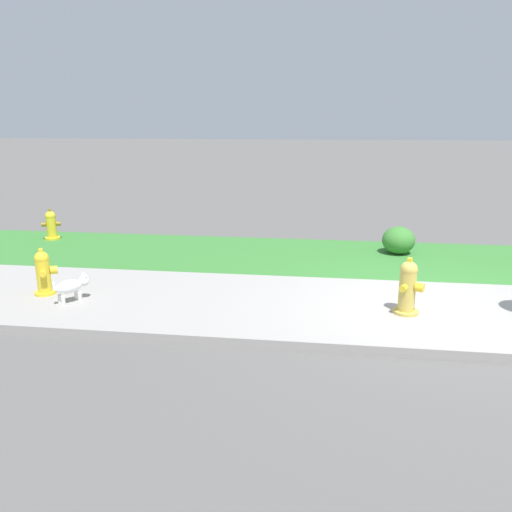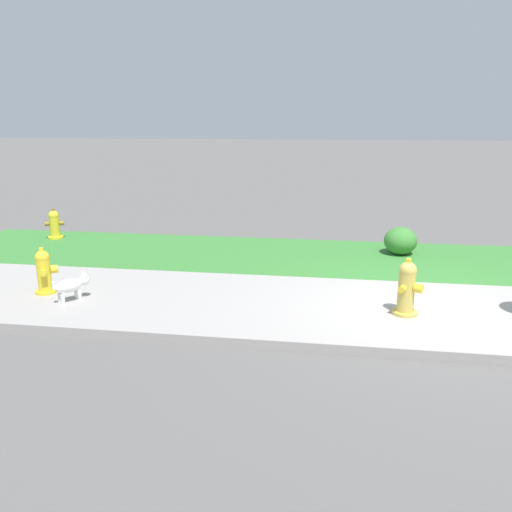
{
  "view_description": "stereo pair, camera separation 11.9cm",
  "coord_description": "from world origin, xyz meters",
  "px_view_note": "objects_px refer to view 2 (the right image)",
  "views": [
    {
      "loc": [
        -1.61,
        -6.53,
        2.5
      ],
      "look_at": [
        -2.62,
        1.05,
        0.4
      ],
      "focal_mm": 35.0,
      "sensor_mm": 36.0,
      "label": 1
    },
    {
      "loc": [
        -1.49,
        -6.51,
        2.5
      ],
      "look_at": [
        -2.62,
        1.05,
        0.4
      ],
      "focal_mm": 35.0,
      "sensor_mm": 36.0,
      "label": 2
    }
  ],
  "objects_px": {
    "fire_hydrant_near_corner": "(44,272)",
    "shrub_bush_near_lamp": "(400,241)",
    "fire_hydrant_by_grass_verge": "(407,288)",
    "fire_hydrant_across_street": "(55,224)",
    "small_white_dog": "(72,285)"
  },
  "relations": [
    {
      "from": "fire_hydrant_near_corner",
      "to": "small_white_dog",
      "type": "relative_size",
      "value": 1.49
    },
    {
      "from": "fire_hydrant_near_corner",
      "to": "shrub_bush_near_lamp",
      "type": "bearing_deg",
      "value": 89.98
    },
    {
      "from": "fire_hydrant_by_grass_verge",
      "to": "shrub_bush_near_lamp",
      "type": "bearing_deg",
      "value": -157.67
    },
    {
      "from": "fire_hydrant_by_grass_verge",
      "to": "small_white_dog",
      "type": "height_order",
      "value": "fire_hydrant_by_grass_verge"
    },
    {
      "from": "fire_hydrant_near_corner",
      "to": "shrub_bush_near_lamp",
      "type": "distance_m",
      "value": 6.29
    },
    {
      "from": "shrub_bush_near_lamp",
      "to": "fire_hydrant_across_street",
      "type": "bearing_deg",
      "value": 178.09
    },
    {
      "from": "fire_hydrant_by_grass_verge",
      "to": "small_white_dog",
      "type": "distance_m",
      "value": 4.61
    },
    {
      "from": "fire_hydrant_near_corner",
      "to": "shrub_bush_near_lamp",
      "type": "relative_size",
      "value": 1.13
    },
    {
      "from": "fire_hydrant_across_street",
      "to": "fire_hydrant_by_grass_verge",
      "type": "height_order",
      "value": "fire_hydrant_by_grass_verge"
    },
    {
      "from": "fire_hydrant_by_grass_verge",
      "to": "fire_hydrant_near_corner",
      "type": "bearing_deg",
      "value": -62.64
    },
    {
      "from": "shrub_bush_near_lamp",
      "to": "small_white_dog",
      "type": "bearing_deg",
      "value": -145.91
    },
    {
      "from": "fire_hydrant_by_grass_verge",
      "to": "fire_hydrant_across_street",
      "type": "bearing_deg",
      "value": -88.04
    },
    {
      "from": "fire_hydrant_by_grass_verge",
      "to": "shrub_bush_near_lamp",
      "type": "relative_size",
      "value": 1.24
    },
    {
      "from": "small_white_dog",
      "to": "fire_hydrant_across_street",
      "type": "bearing_deg",
      "value": 69.59
    },
    {
      "from": "fire_hydrant_across_street",
      "to": "shrub_bush_near_lamp",
      "type": "distance_m",
      "value": 7.23
    }
  ]
}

